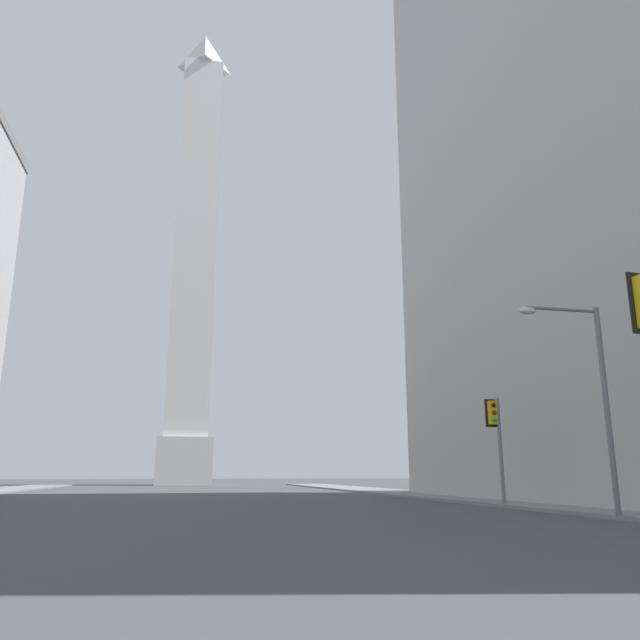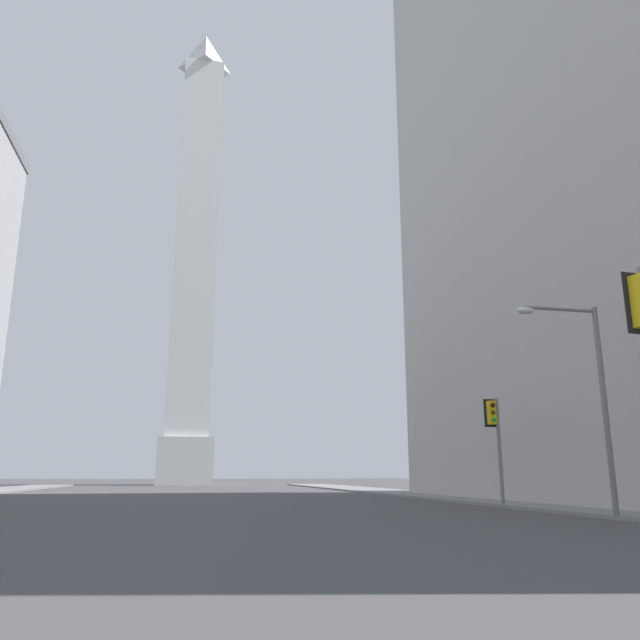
% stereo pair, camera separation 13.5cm
% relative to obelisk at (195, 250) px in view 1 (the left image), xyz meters
% --- Properties ---
extents(sidewalk_right, '(5.00, 105.91, 0.15)m').
position_rel_obelisk_xyz_m(sidewalk_right, '(16.35, -56.48, -34.28)').
color(sidewalk_right, slate).
rests_on(sidewalk_right, ground_plane).
extents(obelisk, '(7.52, 7.52, 71.82)m').
position_rel_obelisk_xyz_m(obelisk, '(0.00, 0.00, 0.00)').
color(obelisk, silver).
rests_on(obelisk, ground_plane).
extents(traffic_light_mid_right, '(0.77, 0.51, 5.01)m').
position_rel_obelisk_xyz_m(traffic_light_mid_right, '(14.01, -63.40, -31.04)').
color(traffic_light_mid_right, slate).
rests_on(traffic_light_mid_right, ground_plane).
extents(street_lamp, '(3.17, 0.36, 7.34)m').
position_rel_obelisk_xyz_m(street_lamp, '(13.38, -71.56, -29.76)').
color(street_lamp, slate).
rests_on(street_lamp, ground_plane).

